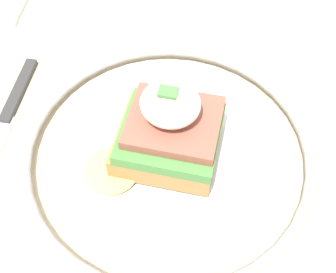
% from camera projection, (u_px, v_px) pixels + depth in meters
% --- Properties ---
extents(dining_table, '(1.00, 0.71, 0.77)m').
position_uv_depth(dining_table, '(156.00, 197.00, 0.58)').
color(dining_table, '#C6B28E').
rests_on(dining_table, ground_plane).
extents(plate, '(0.28, 0.28, 0.02)m').
position_uv_depth(plate, '(168.00, 153.00, 0.45)').
color(plate, silver).
rests_on(plate, dining_table).
extents(sandwich, '(0.12, 0.11, 0.08)m').
position_uv_depth(sandwich, '(169.00, 130.00, 0.42)').
color(sandwich, '#9E703D').
rests_on(sandwich, plate).
extents(knife, '(0.03, 0.18, 0.01)m').
position_uv_depth(knife, '(9.00, 114.00, 0.49)').
color(knife, '#2D2D2D').
rests_on(knife, dining_table).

